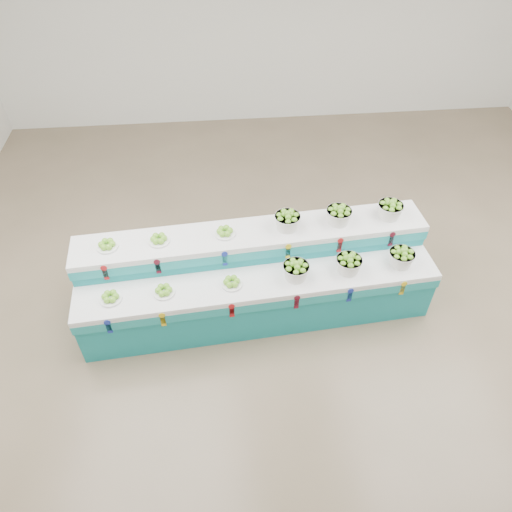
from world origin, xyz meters
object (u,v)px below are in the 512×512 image
basket_lower_left (296,270)px  display_stand (256,278)px  plate_upper_mid (159,239)px  basket_upper_right (390,209)px

basket_lower_left → display_stand: bearing=152.2°
display_stand → plate_upper_mid: bearing=166.5°
display_stand → plate_upper_mid: 1.23m
display_stand → basket_lower_left: (0.43, -0.23, 0.32)m
plate_upper_mid → basket_upper_right: size_ratio=0.81×
basket_lower_left → basket_upper_right: 1.38m
display_stand → basket_upper_right: bearing=8.8°
plate_upper_mid → basket_upper_right: bearing=4.2°
display_stand → basket_upper_right: (1.63, 0.38, 0.62)m
basket_lower_left → plate_upper_mid: (-1.51, 0.40, 0.24)m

